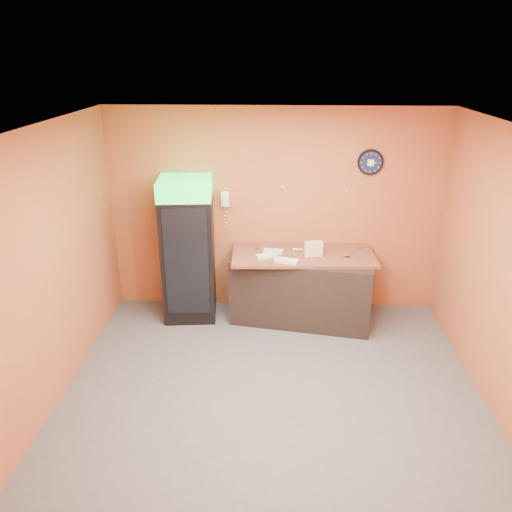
{
  "coord_description": "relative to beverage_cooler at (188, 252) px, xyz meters",
  "views": [
    {
      "loc": [
        0.02,
        -4.52,
        3.42
      ],
      "look_at": [
        -0.2,
        0.6,
        1.32
      ],
      "focal_mm": 35.0,
      "sensor_mm": 36.0,
      "label": 1
    }
  ],
  "objects": [
    {
      "name": "floor",
      "position": [
        1.16,
        -1.61,
        -0.95
      ],
      "size": [
        4.5,
        4.5,
        0.0
      ],
      "primitive_type": "plane",
      "color": "#47474C",
      "rests_on": "ground"
    },
    {
      "name": "back_wall",
      "position": [
        1.16,
        0.39,
        0.45
      ],
      "size": [
        4.5,
        0.02,
        2.8
      ],
      "primitive_type": "cube",
      "color": "#AD5D30",
      "rests_on": "floor"
    },
    {
      "name": "left_wall",
      "position": [
        -1.09,
        -1.61,
        0.45
      ],
      "size": [
        0.02,
        4.0,
        2.8
      ],
      "primitive_type": "cube",
      "color": "#AD5D30",
      "rests_on": "floor"
    },
    {
      "name": "right_wall",
      "position": [
        3.41,
        -1.61,
        0.45
      ],
      "size": [
        0.02,
        4.0,
        2.8
      ],
      "primitive_type": "cube",
      "color": "#AD5D30",
      "rests_on": "floor"
    },
    {
      "name": "ceiling",
      "position": [
        1.16,
        -1.61,
        1.85
      ],
      "size": [
        4.5,
        4.0,
        0.02
      ],
      "primitive_type": "cube",
      "color": "white",
      "rests_on": "back_wall"
    },
    {
      "name": "beverage_cooler",
      "position": [
        0.0,
        0.0,
        0.0
      ],
      "size": [
        0.74,
        0.75,
        1.94
      ],
      "rotation": [
        0.0,
        0.0,
        0.09
      ],
      "color": "black",
      "rests_on": "floor"
    },
    {
      "name": "prep_counter",
      "position": [
        1.54,
        -0.01,
        -0.49
      ],
      "size": [
        1.95,
        1.12,
        0.92
      ],
      "primitive_type": "cube",
      "rotation": [
        0.0,
        0.0,
        -0.17
      ],
      "color": "black",
      "rests_on": "floor"
    },
    {
      "name": "wall_clock",
      "position": [
        2.38,
        0.36,
        1.15
      ],
      "size": [
        0.33,
        0.06,
        0.33
      ],
      "color": "black",
      "rests_on": "back_wall"
    },
    {
      "name": "wall_phone",
      "position": [
        0.48,
        0.34,
        0.64
      ],
      "size": [
        0.11,
        0.1,
        0.2
      ],
      "color": "white",
      "rests_on": "back_wall"
    },
    {
      "name": "butcher_paper",
      "position": [
        1.54,
        -0.01,
        -0.01
      ],
      "size": [
        1.89,
        0.9,
        0.04
      ],
      "primitive_type": "cube",
      "rotation": [
        0.0,
        0.0,
        0.03
      ],
      "color": "brown",
      "rests_on": "prep_counter"
    },
    {
      "name": "sub_roll_stack",
      "position": [
        1.66,
        -0.08,
        0.11
      ],
      "size": [
        0.24,
        0.12,
        0.2
      ],
      "rotation": [
        0.0,
        0.0,
        0.16
      ],
      "color": "beige",
      "rests_on": "butcher_paper"
    },
    {
      "name": "wrapped_sandwich_left",
      "position": [
        1.06,
        -0.17,
        0.03
      ],
      "size": [
        0.29,
        0.2,
        0.04
      ],
      "primitive_type": "cube",
      "rotation": [
        0.0,
        0.0,
        0.38
      ],
      "color": "silver",
      "rests_on": "butcher_paper"
    },
    {
      "name": "wrapped_sandwich_mid",
      "position": [
        1.31,
        -0.32,
        0.03
      ],
      "size": [
        0.32,
        0.21,
        0.04
      ],
      "primitive_type": "cube",
      "rotation": [
        0.0,
        0.0,
        -0.34
      ],
      "color": "silver",
      "rests_on": "butcher_paper"
    },
    {
      "name": "wrapped_sandwich_right",
      "position": [
        1.14,
        0.01,
        0.03
      ],
      "size": [
        0.27,
        0.14,
        0.04
      ],
      "primitive_type": "cube",
      "rotation": [
        0.0,
        0.0,
        -0.14
      ],
      "color": "silver",
      "rests_on": "butcher_paper"
    },
    {
      "name": "kitchen_tool",
      "position": [
        1.56,
        0.11,
        0.04
      ],
      "size": [
        0.06,
        0.06,
        0.06
      ],
      "primitive_type": "cylinder",
      "color": "silver",
      "rests_on": "butcher_paper"
    }
  ]
}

